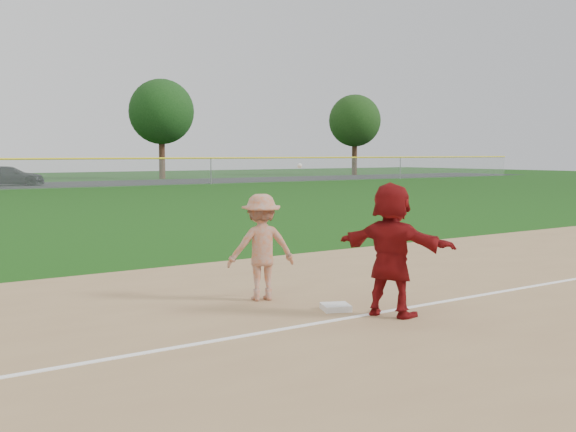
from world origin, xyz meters
TOP-DOWN VIEW (x-y plane):
  - ground at (0.00, 0.00)m, footprint 160.00×160.00m
  - foul_line at (0.00, -0.80)m, footprint 60.00×0.10m
  - first_base at (-0.38, -0.28)m, footprint 0.53×0.53m
  - base_runner at (0.05, -1.02)m, footprint 1.23×1.89m
  - car_right at (6.70, 46.22)m, footprint 5.23×3.66m
  - first_base_play at (-0.86, 1.03)m, footprint 1.25×0.95m
  - tree_3 at (22.00, 52.80)m, footprint 6.00×6.00m
  - tree_4 at (44.00, 51.20)m, footprint 5.60×5.60m

SIDE VIEW (x-z plane):
  - ground at x=0.00m, z-range 0.00..0.00m
  - foul_line at x=0.00m, z-range 0.02..0.03m
  - first_base at x=-0.38m, z-range 0.02..0.11m
  - car_right at x=6.70m, z-range 0.01..1.42m
  - first_base_play at x=-0.86m, z-range -0.23..1.98m
  - base_runner at x=0.05m, z-range 0.02..1.97m
  - tree_4 at x=44.00m, z-range 1.51..10.18m
  - tree_3 at x=22.00m, z-range 1.57..10.76m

